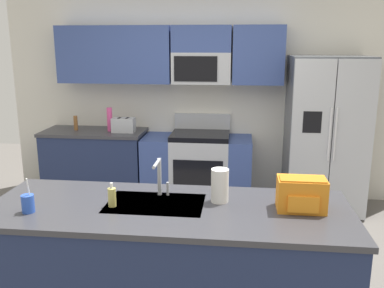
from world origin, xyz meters
The scene contains 14 objects.
ground_plane centered at (0.00, 0.00, 0.00)m, with size 9.00×9.00×0.00m, color #66605B.
kitchen_wall_unit centered at (-0.14, 2.08, 1.47)m, with size 5.20×0.43×2.60m.
back_counter centered at (-1.42, 1.80, 0.45)m, with size 1.30×0.63×0.90m.
range_oven centered at (-0.08, 1.80, 0.44)m, with size 1.36×0.61×1.10m.
refrigerator centered at (1.46, 1.73, 0.93)m, with size 0.90×0.76×1.85m.
island_counter centered at (-0.04, -0.62, 0.45)m, with size 2.51×0.92×0.90m.
toaster centered at (-1.01, 1.75, 0.99)m, with size 0.28×0.16×0.18m.
pepper_mill centered at (-1.65, 1.80, 0.99)m, with size 0.05×0.05×0.18m, color brown.
bottle_pink centered at (-1.20, 1.79, 1.05)m, with size 0.07×0.07×0.30m, color #EA4C93.
sink_faucet centered at (-0.13, -0.43, 1.07)m, with size 0.09×0.21×0.28m.
drink_cup_blue centered at (-0.95, -0.82, 0.96)m, with size 0.08×0.08×0.24m.
soap_dispenser centered at (-0.42, -0.66, 0.97)m, with size 0.06×0.06×0.17m.
paper_towel_roll centered at (0.31, -0.48, 1.02)m, with size 0.12×0.12×0.24m, color white.
backpack centered at (0.86, -0.58, 1.02)m, with size 0.32×0.22×0.23m.
Camera 1 is at (0.43, -3.29, 2.00)m, focal length 39.28 mm.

